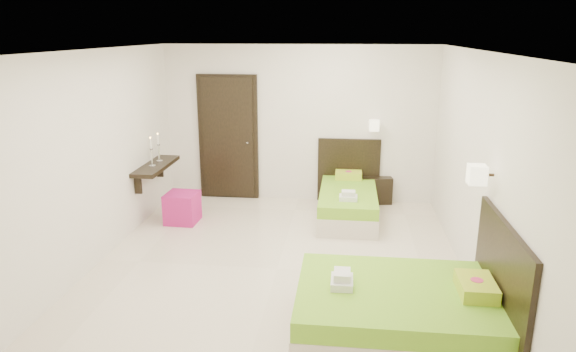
# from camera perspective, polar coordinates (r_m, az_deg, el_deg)

# --- Properties ---
(floor) EXTENTS (5.50, 5.50, 0.00)m
(floor) POSITION_cam_1_polar(r_m,az_deg,el_deg) (6.38, -1.22, -10.26)
(floor) COLOR beige
(floor) RESTS_ON ground
(bed_single) EXTENTS (1.04, 1.73, 1.43)m
(bed_single) POSITION_cam_1_polar(r_m,az_deg,el_deg) (8.05, 6.69, -2.70)
(bed_single) COLOR beige
(bed_single) RESTS_ON ground
(bed_double) EXTENTS (1.88, 1.60, 1.55)m
(bed_double) POSITION_cam_1_polar(r_m,az_deg,el_deg) (5.11, 12.73, -14.26)
(bed_double) COLOR beige
(bed_double) RESTS_ON ground
(nightstand) EXTENTS (0.58, 0.53, 0.45)m
(nightstand) POSITION_cam_1_polar(r_m,az_deg,el_deg) (8.84, 9.61, -1.35)
(nightstand) COLOR black
(nightstand) RESTS_ON ground
(ottoman) EXTENTS (0.48, 0.48, 0.46)m
(ottoman) POSITION_cam_1_polar(r_m,az_deg,el_deg) (7.93, -11.66, -3.46)
(ottoman) COLOR #9D155E
(ottoman) RESTS_ON ground
(door) EXTENTS (1.02, 0.15, 2.14)m
(door) POSITION_cam_1_polar(r_m,az_deg,el_deg) (8.78, -6.66, 4.20)
(door) COLOR black
(door) RESTS_ON ground
(console_shelf) EXTENTS (0.35, 1.20, 0.78)m
(console_shelf) POSITION_cam_1_polar(r_m,az_deg,el_deg) (8.07, -14.50, 1.05)
(console_shelf) COLOR black
(console_shelf) RESTS_ON ground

